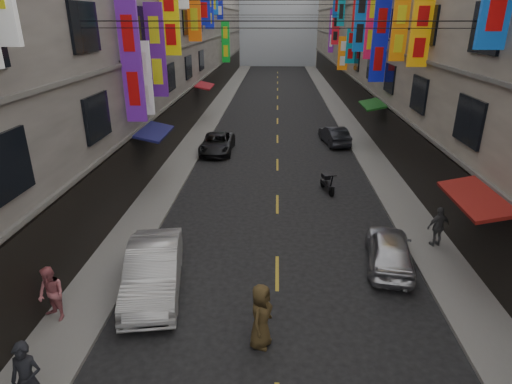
# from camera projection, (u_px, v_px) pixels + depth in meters

# --- Properties ---
(sidewalk_left) EXTENTS (2.00, 90.00, 0.12)m
(sidewalk_left) POSITION_uv_depth(u_px,v_px,m) (209.00, 120.00, 37.46)
(sidewalk_left) COLOR slate
(sidewalk_left) RESTS_ON ground
(sidewalk_right) EXTENTS (2.00, 90.00, 0.12)m
(sidewalk_right) POSITION_uv_depth(u_px,v_px,m) (347.00, 121.00, 36.93)
(sidewalk_right) COLOR slate
(sidewalk_right) RESTS_ON ground
(building_row_left) EXTENTS (10.14, 90.00, 19.00)m
(building_row_left) POSITION_uv_depth(u_px,v_px,m) (130.00, 2.00, 34.17)
(building_row_left) COLOR gray
(building_row_left) RESTS_ON ground
(building_row_right) EXTENTS (10.14, 90.00, 19.00)m
(building_row_right) POSITION_uv_depth(u_px,v_px,m) (434.00, 2.00, 33.12)
(building_row_right) COLOR #AA9F8E
(building_row_right) RESTS_ON ground
(haze_block) EXTENTS (18.00, 8.00, 22.00)m
(haze_block) POSITION_uv_depth(u_px,v_px,m) (279.00, 3.00, 79.34)
(haze_block) COLOR silver
(haze_block) RESTS_ON ground
(shop_signage) EXTENTS (14.00, 55.00, 11.98)m
(shop_signage) POSITION_uv_depth(u_px,v_px,m) (277.00, 3.00, 26.93)
(shop_signage) COLOR blue
(shop_signage) RESTS_ON ground
(street_awnings) EXTENTS (13.99, 35.20, 0.41)m
(street_awnings) POSITION_uv_depth(u_px,v_px,m) (253.00, 133.00, 21.34)
(street_awnings) COLOR #134921
(street_awnings) RESTS_ON ground
(overhead_cables) EXTENTS (14.00, 38.04, 1.24)m
(overhead_cables) POSITION_uv_depth(u_px,v_px,m) (280.00, 8.00, 22.80)
(overhead_cables) COLOR black
(overhead_cables) RESTS_ON ground
(lane_markings) EXTENTS (0.12, 80.20, 0.01)m
(lane_markings) POSITION_uv_depth(u_px,v_px,m) (277.00, 129.00, 34.44)
(lane_markings) COLOR gold
(lane_markings) RESTS_ON ground
(scooter_far_right) EXTENTS (0.68, 1.78, 1.14)m
(scooter_far_right) POSITION_uv_depth(u_px,v_px,m) (327.00, 183.00, 21.92)
(scooter_far_right) COLOR black
(scooter_far_right) RESTS_ON ground
(car_left_mid) EXTENTS (2.39, 4.89, 1.54)m
(car_left_mid) POSITION_uv_depth(u_px,v_px,m) (153.00, 270.00, 13.77)
(car_left_mid) COLOR silver
(car_left_mid) RESTS_ON ground
(car_left_far) EXTENTS (2.04, 4.41, 1.22)m
(car_left_far) POSITION_uv_depth(u_px,v_px,m) (217.00, 143.00, 28.31)
(car_left_far) COLOR black
(car_left_far) RESTS_ON ground
(car_right_mid) EXTENTS (2.12, 4.02, 1.30)m
(car_right_mid) POSITION_uv_depth(u_px,v_px,m) (390.00, 249.00, 15.23)
(car_right_mid) COLOR silver
(car_right_mid) RESTS_ON ground
(car_right_far) EXTENTS (1.97, 4.02, 1.27)m
(car_right_far) POSITION_uv_depth(u_px,v_px,m) (334.00, 135.00, 30.18)
(car_right_far) COLOR #26272E
(car_right_far) RESTS_ON ground
(pedestrian_lnear) EXTENTS (0.71, 0.66, 1.88)m
(pedestrian_lnear) POSITION_uv_depth(u_px,v_px,m) (28.00, 379.00, 9.22)
(pedestrian_lnear) COLOR black
(pedestrian_lnear) RESTS_ON sidewalk_left
(pedestrian_lfar) EXTENTS (0.99, 0.89, 1.70)m
(pedestrian_lfar) POSITION_uv_depth(u_px,v_px,m) (51.00, 294.00, 12.23)
(pedestrian_lfar) COLOR #CF6E76
(pedestrian_lfar) RESTS_ON sidewalk_left
(pedestrian_rfar) EXTENTS (1.06, 0.79, 1.60)m
(pedestrian_rfar) POSITION_uv_depth(u_px,v_px,m) (438.00, 227.00, 16.30)
(pedestrian_rfar) COLOR #525355
(pedestrian_rfar) RESTS_ON sidewalk_right
(pedestrian_crossing) EXTENTS (0.89, 1.07, 1.88)m
(pedestrian_crossing) POSITION_uv_depth(u_px,v_px,m) (261.00, 316.00, 11.37)
(pedestrian_crossing) COLOR #4A391D
(pedestrian_crossing) RESTS_ON ground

